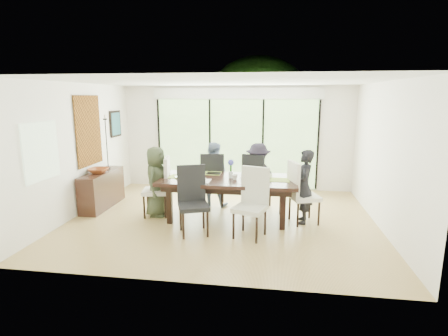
# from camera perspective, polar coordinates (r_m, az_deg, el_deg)

# --- Properties ---
(floor) EXTENTS (6.00, 5.00, 0.01)m
(floor) POSITION_cam_1_polar(r_m,az_deg,el_deg) (7.13, -0.29, -8.35)
(floor) COLOR olive
(floor) RESTS_ON ground
(ceiling) EXTENTS (6.00, 5.00, 0.01)m
(ceiling) POSITION_cam_1_polar(r_m,az_deg,el_deg) (6.70, -0.32, 13.99)
(ceiling) COLOR white
(ceiling) RESTS_ON wall_back
(wall_back) EXTENTS (6.00, 0.02, 2.70)m
(wall_back) POSITION_cam_1_polar(r_m,az_deg,el_deg) (9.25, 2.02, 4.93)
(wall_back) COLOR white
(wall_back) RESTS_ON floor
(wall_front) EXTENTS (6.00, 0.02, 2.70)m
(wall_front) POSITION_cam_1_polar(r_m,az_deg,el_deg) (4.37, -5.22, -2.75)
(wall_front) COLOR silver
(wall_front) RESTS_ON floor
(wall_left) EXTENTS (0.02, 5.00, 2.70)m
(wall_left) POSITION_cam_1_polar(r_m,az_deg,el_deg) (7.81, -22.72, 2.79)
(wall_left) COLOR beige
(wall_left) RESTS_ON floor
(wall_right) EXTENTS (0.02, 5.00, 2.70)m
(wall_right) POSITION_cam_1_polar(r_m,az_deg,el_deg) (7.00, 24.86, 1.68)
(wall_right) COLOR silver
(wall_right) RESTS_ON floor
(glass_doors) EXTENTS (4.20, 0.02, 2.30)m
(glass_doors) POSITION_cam_1_polar(r_m,az_deg,el_deg) (9.23, 1.99, 3.98)
(glass_doors) COLOR #598C3F
(glass_doors) RESTS_ON wall_back
(blinds_header) EXTENTS (4.40, 0.06, 0.28)m
(blinds_header) POSITION_cam_1_polar(r_m,az_deg,el_deg) (9.14, 2.04, 12.08)
(blinds_header) COLOR white
(blinds_header) RESTS_ON wall_back
(mullion_a) EXTENTS (0.05, 0.04, 2.30)m
(mullion_a) POSITION_cam_1_polar(r_m,az_deg,el_deg) (9.67, -10.51, 4.15)
(mullion_a) COLOR black
(mullion_a) RESTS_ON wall_back
(mullion_b) EXTENTS (0.05, 0.04, 2.30)m
(mullion_b) POSITION_cam_1_polar(r_m,az_deg,el_deg) (9.32, -2.31, 4.05)
(mullion_b) COLOR black
(mullion_b) RESTS_ON wall_back
(mullion_c) EXTENTS (0.05, 0.04, 2.30)m
(mullion_c) POSITION_cam_1_polar(r_m,az_deg,el_deg) (9.17, 6.34, 3.86)
(mullion_c) COLOR black
(mullion_c) RESTS_ON wall_back
(mullion_d) EXTENTS (0.05, 0.04, 2.30)m
(mullion_d) POSITION_cam_1_polar(r_m,az_deg,el_deg) (9.23, 15.08, 3.59)
(mullion_d) COLOR black
(mullion_d) RESTS_ON wall_back
(side_window) EXTENTS (0.02, 0.90, 1.00)m
(side_window) POSITION_cam_1_polar(r_m,az_deg,el_deg) (6.78, -27.68, 2.42)
(side_window) COLOR #8CAD7F
(side_window) RESTS_ON wall_left
(deck) EXTENTS (6.00, 1.80, 0.10)m
(deck) POSITION_cam_1_polar(r_m,az_deg,el_deg) (10.37, 2.51, -2.20)
(deck) COLOR brown
(deck) RESTS_ON ground
(rail_top) EXTENTS (6.00, 0.08, 0.06)m
(rail_top) POSITION_cam_1_polar(r_m,az_deg,el_deg) (11.03, 2.96, 1.82)
(rail_top) COLOR brown
(rail_top) RESTS_ON deck
(foliage_left) EXTENTS (3.20, 3.20, 3.20)m
(foliage_left) POSITION_cam_1_polar(r_m,az_deg,el_deg) (12.19, -5.07, 6.95)
(foliage_left) COLOR #14380F
(foliage_left) RESTS_ON ground
(foliage_mid) EXTENTS (4.00, 4.00, 4.00)m
(foliage_mid) POSITION_cam_1_polar(r_m,az_deg,el_deg) (12.45, 5.57, 8.70)
(foliage_mid) COLOR #14380F
(foliage_mid) RESTS_ON ground
(foliage_right) EXTENTS (2.80, 2.80, 2.80)m
(foliage_right) POSITION_cam_1_polar(r_m,az_deg,el_deg) (11.74, 14.17, 5.58)
(foliage_right) COLOR #14380F
(foliage_right) RESTS_ON ground
(foliage_far) EXTENTS (3.60, 3.60, 3.60)m
(foliage_far) POSITION_cam_1_polar(r_m,az_deg,el_deg) (13.24, 1.34, 8.14)
(foliage_far) COLOR #14380F
(foliage_far) RESTS_ON ground
(table_top) EXTENTS (2.68, 1.23, 0.07)m
(table_top) POSITION_cam_1_polar(r_m,az_deg,el_deg) (6.92, 0.65, -1.96)
(table_top) COLOR black
(table_top) RESTS_ON floor
(table_apron) EXTENTS (2.46, 1.00, 0.11)m
(table_apron) POSITION_cam_1_polar(r_m,az_deg,el_deg) (6.94, 0.65, -2.77)
(table_apron) COLOR black
(table_apron) RESTS_ON floor
(table_leg_fl) EXTENTS (0.10, 0.10, 0.77)m
(table_leg_fl) POSITION_cam_1_polar(r_m,az_deg,el_deg) (6.85, -8.88, -5.88)
(table_leg_fl) COLOR black
(table_leg_fl) RESTS_ON floor
(table_leg_fr) EXTENTS (0.10, 0.10, 0.77)m
(table_leg_fr) POSITION_cam_1_polar(r_m,az_deg,el_deg) (6.56, 9.58, -6.69)
(table_leg_fr) COLOR black
(table_leg_fr) RESTS_ON floor
(table_leg_bl) EXTENTS (0.10, 0.10, 0.77)m
(table_leg_bl) POSITION_cam_1_polar(r_m,az_deg,el_deg) (7.64, -7.00, -3.97)
(table_leg_bl) COLOR black
(table_leg_bl) RESTS_ON floor
(table_leg_br) EXTENTS (0.10, 0.10, 0.77)m
(table_leg_br) POSITION_cam_1_polar(r_m,az_deg,el_deg) (7.39, 9.45, -4.60)
(table_leg_br) COLOR black
(table_leg_br) RESTS_ON floor
(chair_left_end) EXTENTS (0.60, 0.60, 1.23)m
(chair_left_end) POSITION_cam_1_polar(r_m,az_deg,el_deg) (7.31, -11.11, -2.97)
(chair_left_end) COLOR silver
(chair_left_end) RESTS_ON floor
(chair_right_end) EXTENTS (0.65, 0.65, 1.23)m
(chair_right_end) POSITION_cam_1_polar(r_m,az_deg,el_deg) (6.93, 13.05, -3.86)
(chair_right_end) COLOR white
(chair_right_end) RESTS_ON floor
(chair_far_left) EXTENTS (0.56, 0.56, 1.23)m
(chair_far_left) POSITION_cam_1_polar(r_m,az_deg,el_deg) (7.85, -1.79, -1.75)
(chair_far_left) COLOR black
(chair_far_left) RESTS_ON floor
(chair_far_right) EXTENTS (0.68, 0.68, 1.23)m
(chair_far_right) POSITION_cam_1_polar(r_m,az_deg,el_deg) (7.74, 5.53, -1.99)
(chair_far_right) COLOR black
(chair_far_right) RESTS_ON floor
(chair_near_left) EXTENTS (0.66, 0.66, 1.23)m
(chair_near_left) POSITION_cam_1_polar(r_m,az_deg,el_deg) (6.23, -5.01, -5.36)
(chair_near_left) COLOR black
(chair_near_left) RESTS_ON floor
(chair_near_right) EXTENTS (0.65, 0.65, 1.23)m
(chair_near_right) POSITION_cam_1_polar(r_m,az_deg,el_deg) (6.08, 4.24, -5.77)
(chair_near_right) COLOR silver
(chair_near_right) RESTS_ON floor
(person_left_end) EXTENTS (0.45, 0.69, 1.44)m
(person_left_end) POSITION_cam_1_polar(r_m,az_deg,el_deg) (7.28, -10.99, -2.17)
(person_left_end) COLOR #3A432D
(person_left_end) RESTS_ON floor
(person_right_end) EXTENTS (0.47, 0.70, 1.44)m
(person_right_end) POSITION_cam_1_polar(r_m,az_deg,el_deg) (6.91, 12.93, -3.01)
(person_right_end) COLOR black
(person_right_end) RESTS_ON floor
(person_far_left) EXTENTS (0.70, 0.46, 1.44)m
(person_far_left) POSITION_cam_1_polar(r_m,az_deg,el_deg) (7.80, -1.82, -1.03)
(person_far_left) COLOR #798EB0
(person_far_left) RESTS_ON floor
(person_far_right) EXTENTS (0.70, 0.47, 1.44)m
(person_far_right) POSITION_cam_1_polar(r_m,az_deg,el_deg) (7.69, 5.54, -1.26)
(person_far_right) COLOR black
(person_far_right) RESTS_ON floor
(placemat_left) EXTENTS (0.49, 0.36, 0.01)m
(placemat_left) POSITION_cam_1_polar(r_m,az_deg,el_deg) (7.09, -6.98, -1.40)
(placemat_left) COLOR #8CA139
(placemat_left) RESTS_ON table_top
(placemat_right) EXTENTS (0.49, 0.36, 0.01)m
(placemat_right) POSITION_cam_1_polar(r_m,az_deg,el_deg) (6.85, 8.55, -1.91)
(placemat_right) COLOR #87A139
(placemat_right) RESTS_ON table_top
(placemat_far_l) EXTENTS (0.49, 0.36, 0.01)m
(placemat_far_l) POSITION_cam_1_polar(r_m,az_deg,el_deg) (7.36, -2.41, -0.84)
(placemat_far_l) COLOR #8EAD3D
(placemat_far_l) RESTS_ON table_top
(placemat_far_r) EXTENTS (0.49, 0.36, 0.01)m
(placemat_far_r) POSITION_cam_1_polar(r_m,az_deg,el_deg) (7.25, 5.39, -1.08)
(placemat_far_r) COLOR #95C145
(placemat_far_r) RESTS_ON table_top
(placemat_paper) EXTENTS (0.49, 0.36, 0.01)m
(placemat_paper) POSITION_cam_1_polar(r_m,az_deg,el_deg) (6.72, -4.35, -2.09)
(placemat_paper) COLOR white
(placemat_paper) RESTS_ON table_top
(tablet_far_l) EXTENTS (0.29, 0.20, 0.01)m
(tablet_far_l) POSITION_cam_1_polar(r_m,az_deg,el_deg) (7.30, -1.71, -0.87)
(tablet_far_l) COLOR black
(tablet_far_l) RESTS_ON table_top
(tablet_far_r) EXTENTS (0.27, 0.19, 0.01)m
(tablet_far_r) POSITION_cam_1_polar(r_m,az_deg,el_deg) (7.20, 4.97, -1.09)
(tablet_far_r) COLOR black
(tablet_far_r) RESTS_ON table_top
(papers) EXTENTS (0.33, 0.25, 0.00)m
(papers) POSITION_cam_1_polar(r_m,az_deg,el_deg) (6.81, 6.45, -1.96)
(papers) COLOR white
(papers) RESTS_ON table_top
(platter_base) EXTENTS (0.29, 0.29, 0.03)m
(platter_base) POSITION_cam_1_polar(r_m,az_deg,el_deg) (6.71, -4.35, -1.95)
(platter_base) COLOR white
(platter_base) RESTS_ON table_top
(platter_snacks) EXTENTS (0.22, 0.22, 0.02)m
(platter_snacks) POSITION_cam_1_polar(r_m,az_deg,el_deg) (6.71, -4.36, -1.79)
(platter_snacks) COLOR orange
(platter_snacks) RESTS_ON table_top
(vase) EXTENTS (0.09, 0.09, 0.13)m
(vase) POSITION_cam_1_polar(r_m,az_deg,el_deg) (6.94, 1.12, -1.08)
(vase) COLOR silver
(vase) RESTS_ON table_top
(hyacinth_stems) EXTENTS (0.04, 0.04, 0.18)m
(hyacinth_stems) POSITION_cam_1_polar(r_m,az_deg,el_deg) (6.91, 1.12, 0.01)
(hyacinth_stems) COLOR #337226
(hyacinth_stems) RESTS_ON table_top
(hyacinth_blooms) EXTENTS (0.12, 0.12, 0.12)m
(hyacinth_blooms) POSITION_cam_1_polar(r_m,az_deg,el_deg) (6.89, 1.12, 0.92)
(hyacinth_blooms) COLOR #4F52C7
(hyacinth_blooms) RESTS_ON table_top
(laptop) EXTENTS (0.43, 0.37, 0.03)m
(laptop) POSITION_cam_1_polar(r_m,az_deg,el_deg) (6.97, -6.40, -1.52)
(laptop) COLOR silver
(laptop) RESTS_ON table_top
(cup_a) EXTENTS (0.19, 0.19, 0.11)m
(cup_a) POSITION_cam_1_polar(r_m,az_deg,el_deg) (7.16, -4.75, -0.81)
(cup_a) COLOR white
(cup_a) RESTS_ON table_top
(cup_b) EXTENTS (0.16, 0.16, 0.10)m
(cup_b) POSITION_cam_1_polar(r_m,az_deg,el_deg) (6.78, 1.80, -1.51)
(cup_b) COLOR white
(cup_b) RESTS_ON table_top
(cup_c) EXTENTS (0.19, 0.19, 0.11)m
(cup_c) POSITION_cam_1_polar(r_m,az_deg,el_deg) (6.94, 7.33, -1.28)
(cup_c) COLOR white
(cup_c) RESTS_ON table_top
(book) EXTENTS (0.22, 0.28, 0.02)m
(book) POSITION_cam_1_polar(r_m,az_deg,el_deg) (6.93, 2.76, -1.59)
(book) COLOR white
(book) RESTS_ON table_top
(sideboard) EXTENTS (0.40, 1.42, 0.80)m
(sideboard) POSITION_cam_1_polar(r_m,az_deg,el_deg) (8.22, -19.26, -3.32)
(sideboard) COLOR black
(sideboard) RESTS_ON floor
(bowl) EXTENTS (0.42, 0.42, 0.10)m
(bowl) POSITION_cam_1_polar(r_m,az_deg,el_deg) (8.04, -19.80, -0.39)
(bowl) COLOR brown
(bowl) RESTS_ON sideboard
(candlestick_base) EXTENTS (0.09, 0.09, 0.04)m
(candlestick_base) POSITION_cam_1_polar(r_m,az_deg,el_deg) (8.44, -18.37, 0.02)
(candlestick_base) COLOR black
(candlestick_base) RESTS_ON sideboard
(candlestick_shaft) EXTENTS (0.02, 0.02, 1.11)m
(candlestick_shaft) POSITION_cam_1_polar(r_m,az_deg,el_deg) (8.35, -18.61, 3.78)
(candlestick_shaft) COLOR black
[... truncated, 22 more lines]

